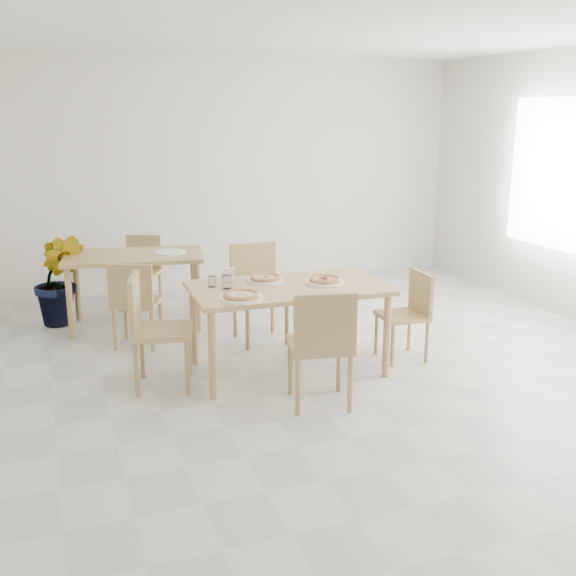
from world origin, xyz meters
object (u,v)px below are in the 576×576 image
object	(u,v)px
chair_west	(151,323)
plate_mushroom	(241,298)
chair_east	(410,309)
chair_back_s	(134,298)
pizza_mushroom	(241,295)
tumbler_a	(226,282)
plate_margherita	(265,280)
pizza_pepperoni	(325,279)
second_table	(134,263)
tumbler_b	(212,281)
plate_pepperoni	(325,282)
chair_back_n	(142,266)
pizza_margherita	(265,278)
main_table	(288,294)
chair_south	(322,340)
plate_empty	(170,252)
potted_plant	(60,280)
napkin_holder	(228,276)
chair_north	(257,285)

from	to	relation	value
chair_west	plate_mushroom	xyz separation A→B (m)	(0.66, -0.31, 0.23)
chair_east	chair_back_s	size ratio (longest dim) A/B	0.95
pizza_mushroom	tumbler_a	bearing A→B (deg)	93.70
plate_margherita	pizza_pepperoni	bearing A→B (deg)	-27.46
plate_margherita	chair_west	bearing A→B (deg)	-170.68
chair_east	second_table	size ratio (longest dim) A/B	0.53
chair_east	tumbler_b	bearing A→B (deg)	-95.75
second_table	chair_back_s	size ratio (longest dim) A/B	1.79
plate_pepperoni	chair_back_n	world-z (taller)	chair_back_n
pizza_margherita	pizza_mushroom	world-z (taller)	same
plate_mushroom	tumbler_a	bearing A→B (deg)	93.70
main_table	plate_mushroom	world-z (taller)	plate_mushroom
chair_west	tumbler_a	distance (m)	0.69
chair_south	plate_mushroom	xyz separation A→B (m)	(-0.45, 0.53, 0.23)
tumbler_b	plate_empty	world-z (taller)	tumbler_b
plate_pepperoni	pizza_margherita	size ratio (longest dim) A/B	1.24
tumbler_a	potted_plant	size ratio (longest dim) A/B	0.11
chair_east	pizza_mushroom	size ratio (longest dim) A/B	2.22
pizza_margherita	potted_plant	xyz separation A→B (m)	(-1.63, 1.80, -0.30)
chair_east	pizza_pepperoni	world-z (taller)	pizza_pepperoni
chair_west	tumbler_a	bearing A→B (deg)	-71.42
plate_pepperoni	main_table	bearing A→B (deg)	175.46
tumbler_a	tumbler_b	world-z (taller)	tumbler_a
plate_pepperoni	tumbler_b	bearing A→B (deg)	167.21
chair_west	pizza_pepperoni	bearing A→B (deg)	-78.51
chair_west	plate_empty	xyz separation A→B (m)	(0.46, 1.62, 0.23)
main_table	plate_pepperoni	size ratio (longest dim) A/B	5.01
potted_plant	chair_west	bearing A→B (deg)	-72.48
plate_pepperoni	pizza_pepperoni	bearing A→B (deg)	90.00
plate_pepperoni	chair_back_s	size ratio (longest dim) A/B	0.40
pizza_margherita	second_table	size ratio (longest dim) A/B	0.18
napkin_holder	main_table	bearing A→B (deg)	-15.03
second_table	potted_plant	world-z (taller)	potted_plant
plate_margherita	chair_back_s	size ratio (longest dim) A/B	0.37
pizza_pepperoni	main_table	bearing A→B (deg)	175.46
potted_plant	napkin_holder	bearing A→B (deg)	-52.57
tumbler_b	chair_north	bearing A→B (deg)	49.36
napkin_holder	second_table	distance (m)	1.57
pizza_pepperoni	pizza_mushroom	bearing A→B (deg)	-163.40
plate_empty	main_table	bearing A→B (deg)	-67.86
chair_south	second_table	distance (m)	2.71
chair_north	plate_mushroom	world-z (taller)	chair_north
tumbler_a	second_table	distance (m)	1.72
plate_mushroom	pizza_mushroom	xyz separation A→B (m)	(0.00, -0.00, 0.02)
main_table	plate_empty	world-z (taller)	plate_empty
chair_north	tumbler_b	size ratio (longest dim) A/B	10.39
chair_west	chair_back_s	distance (m)	1.00
tumbler_a	chair_back_s	bearing A→B (deg)	123.55
pizza_pepperoni	napkin_holder	xyz separation A→B (m)	(-0.75, 0.31, 0.03)
plate_margherita	pizza_mushroom	xyz separation A→B (m)	(-0.35, -0.47, 0.02)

